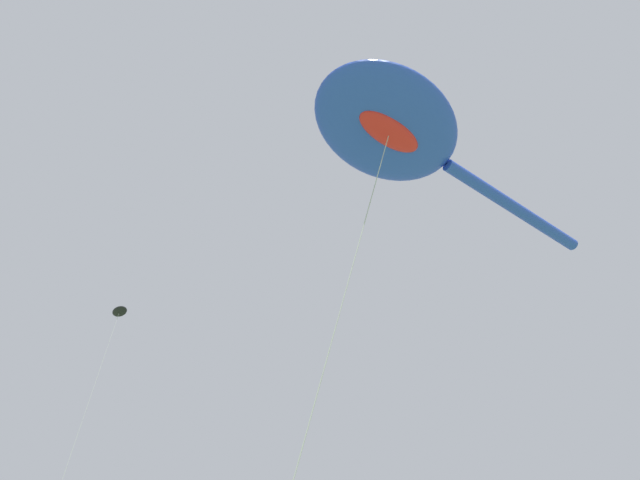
% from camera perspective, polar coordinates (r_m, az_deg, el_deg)
% --- Properties ---
extents(big_show_kite, '(10.59, 7.70, 15.48)m').
position_cam_1_polar(big_show_kite, '(15.02, 8.73, 12.77)').
color(big_show_kite, blue).
rests_on(big_show_kite, ground).
extents(small_kite_box_yellow, '(1.81, 0.91, 17.84)m').
position_cam_1_polar(small_kite_box_yellow, '(25.22, -22.79, -8.50)').
color(small_kite_box_yellow, black).
rests_on(small_kite_box_yellow, ground).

